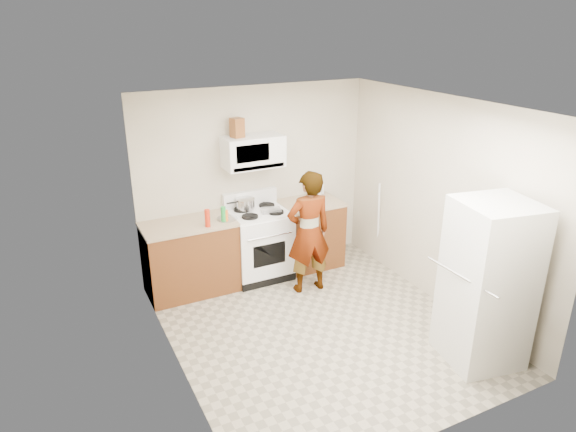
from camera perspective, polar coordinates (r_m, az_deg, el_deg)
floor at (r=5.97m, az=3.62°, el=-12.32°), size 3.60×3.60×0.00m
back_wall at (r=6.88m, az=-3.63°, el=3.95°), size 3.20×0.02×2.50m
right_wall at (r=6.29m, az=16.53°, el=1.38°), size 0.02×3.60×2.50m
cabinet_left at (r=6.60m, az=-10.78°, el=-4.68°), size 1.12×0.62×0.90m
counter_left at (r=6.41m, az=-11.06°, el=-0.93°), size 1.14×0.64×0.03m
cabinet_right at (r=7.19m, az=2.45°, el=-2.05°), size 0.80×0.62×0.90m
counter_right at (r=7.02m, az=2.51°, el=1.45°), size 0.82×0.64×0.03m
gas_range at (r=6.85m, az=-3.24°, el=-2.97°), size 0.76×0.65×1.13m
microwave at (r=6.56m, az=-3.91°, el=7.16°), size 0.76×0.38×0.40m
person at (r=6.38m, az=2.31°, el=-1.83°), size 0.61×0.42×1.59m
fridge at (r=5.44m, az=21.27°, el=-7.04°), size 0.82×0.82×1.70m
kettle at (r=7.17m, az=3.08°, el=2.89°), size 0.18×0.18×0.20m
jug at (r=6.43m, az=-5.68°, el=9.74°), size 0.17×0.17×0.24m
saucepan at (r=6.71m, az=-4.75°, el=1.37°), size 0.25×0.25×0.13m
tray at (r=6.64m, az=-1.89°, el=0.62°), size 0.28×0.22×0.05m
bottle_spray at (r=6.22m, az=-8.94°, el=-0.23°), size 0.08×0.08×0.22m
bottle_hot_sauce at (r=6.36m, az=-6.88°, el=0.03°), size 0.06×0.06×0.15m
bottle_green_cap at (r=6.34m, az=-7.19°, el=0.19°), size 0.07×0.07×0.20m
pot_lid at (r=6.45m, az=-6.78°, el=-0.28°), size 0.29×0.29×0.01m
broom at (r=7.31m, az=10.01°, el=-0.64°), size 0.20×0.19×1.20m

